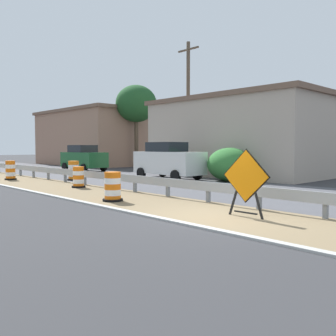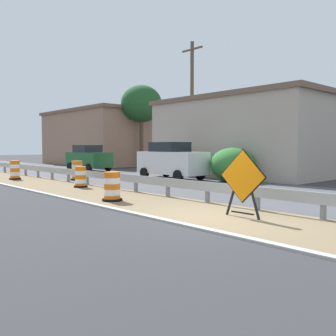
{
  "view_description": "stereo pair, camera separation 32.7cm",
  "coord_description": "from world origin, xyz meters",
  "px_view_note": "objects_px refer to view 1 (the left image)",
  "views": [
    {
      "loc": [
        -7.75,
        -6.36,
        1.91
      ],
      "look_at": [
        1.89,
        3.8,
        1.1
      ],
      "focal_mm": 39.51,
      "sensor_mm": 36.0,
      "label": 1
    },
    {
      "loc": [
        -7.51,
        -6.58,
        1.91
      ],
      "look_at": [
        1.89,
        3.8,
        1.1
      ],
      "focal_mm": 39.51,
      "sensor_mm": 36.0,
      "label": 2
    }
  ],
  "objects_px": {
    "car_mid_far_lane": "(168,161)",
    "utility_pole_near": "(188,107)",
    "car_trailing_near_lane": "(84,158)",
    "traffic_barrel_mid": "(74,171)",
    "traffic_barrel_close": "(78,178)",
    "traffic_barrel_far": "(10,171)",
    "traffic_barrel_nearest": "(113,188)",
    "warning_sign_diamond": "(246,179)"
  },
  "relations": [
    {
      "from": "traffic_barrel_far",
      "to": "traffic_barrel_close",
      "type": "bearing_deg",
      "value": -82.94
    },
    {
      "from": "traffic_barrel_close",
      "to": "warning_sign_diamond",
      "type": "bearing_deg",
      "value": -92.53
    },
    {
      "from": "traffic_barrel_far",
      "to": "car_trailing_near_lane",
      "type": "bearing_deg",
      "value": 28.64
    },
    {
      "from": "car_mid_far_lane",
      "to": "traffic_barrel_close",
      "type": "bearing_deg",
      "value": -84.53
    },
    {
      "from": "car_trailing_near_lane",
      "to": "traffic_barrel_mid",
      "type": "bearing_deg",
      "value": -36.76
    },
    {
      "from": "traffic_barrel_far",
      "to": "utility_pole_near",
      "type": "height_order",
      "value": "utility_pole_near"
    },
    {
      "from": "warning_sign_diamond",
      "to": "traffic_barrel_nearest",
      "type": "distance_m",
      "value": 5.03
    },
    {
      "from": "traffic_barrel_mid",
      "to": "car_trailing_near_lane",
      "type": "xyz_separation_m",
      "value": [
        4.57,
        6.61,
        0.51
      ]
    },
    {
      "from": "traffic_barrel_close",
      "to": "utility_pole_near",
      "type": "bearing_deg",
      "value": 11.22
    },
    {
      "from": "traffic_barrel_nearest",
      "to": "traffic_barrel_close",
      "type": "relative_size",
      "value": 1.05
    },
    {
      "from": "traffic_barrel_far",
      "to": "utility_pole_near",
      "type": "relative_size",
      "value": 0.12
    },
    {
      "from": "traffic_barrel_close",
      "to": "traffic_barrel_far",
      "type": "height_order",
      "value": "traffic_barrel_far"
    },
    {
      "from": "warning_sign_diamond",
      "to": "traffic_barrel_far",
      "type": "relative_size",
      "value": 1.69
    },
    {
      "from": "traffic_barrel_nearest",
      "to": "utility_pole_near",
      "type": "distance_m",
      "value": 13.21
    },
    {
      "from": "car_mid_far_lane",
      "to": "utility_pole_near",
      "type": "bearing_deg",
      "value": 115.52
    },
    {
      "from": "traffic_barrel_mid",
      "to": "traffic_barrel_nearest",
      "type": "bearing_deg",
      "value": -110.48
    },
    {
      "from": "traffic_barrel_nearest",
      "to": "car_mid_far_lane",
      "type": "relative_size",
      "value": 0.22
    },
    {
      "from": "car_trailing_near_lane",
      "to": "utility_pole_near",
      "type": "distance_m",
      "value": 9.54
    },
    {
      "from": "traffic_barrel_close",
      "to": "traffic_barrel_mid",
      "type": "height_order",
      "value": "traffic_barrel_mid"
    },
    {
      "from": "car_trailing_near_lane",
      "to": "utility_pole_near",
      "type": "relative_size",
      "value": 0.47
    },
    {
      "from": "traffic_barrel_mid",
      "to": "traffic_barrel_far",
      "type": "relative_size",
      "value": 1.0
    },
    {
      "from": "traffic_barrel_close",
      "to": "utility_pole_near",
      "type": "distance_m",
      "value": 10.44
    },
    {
      "from": "traffic_barrel_nearest",
      "to": "car_mid_far_lane",
      "type": "xyz_separation_m",
      "value": [
        7.53,
        5.09,
        0.62
      ]
    },
    {
      "from": "traffic_barrel_nearest",
      "to": "traffic_barrel_mid",
      "type": "relative_size",
      "value": 0.93
    },
    {
      "from": "traffic_barrel_nearest",
      "to": "traffic_barrel_close",
      "type": "xyz_separation_m",
      "value": [
        1.33,
        4.66,
        -0.02
      ]
    },
    {
      "from": "traffic_barrel_mid",
      "to": "car_trailing_near_lane",
      "type": "bearing_deg",
      "value": 55.35
    },
    {
      "from": "traffic_barrel_nearest",
      "to": "utility_pole_near",
      "type": "relative_size",
      "value": 0.12
    },
    {
      "from": "car_trailing_near_lane",
      "to": "car_mid_far_lane",
      "type": "relative_size",
      "value": 0.9
    },
    {
      "from": "traffic_barrel_far",
      "to": "car_trailing_near_lane",
      "type": "distance_m",
      "value": 8.07
    },
    {
      "from": "traffic_barrel_nearest",
      "to": "traffic_barrel_mid",
      "type": "bearing_deg",
      "value": 69.52
    },
    {
      "from": "traffic_barrel_nearest",
      "to": "traffic_barrel_mid",
      "type": "height_order",
      "value": "traffic_barrel_mid"
    },
    {
      "from": "warning_sign_diamond",
      "to": "car_trailing_near_lane",
      "type": "bearing_deg",
      "value": -110.14
    },
    {
      "from": "car_mid_far_lane",
      "to": "utility_pole_near",
      "type": "xyz_separation_m",
      "value": [
        3.2,
        1.43,
        3.51
      ]
    },
    {
      "from": "traffic_barrel_nearest",
      "to": "car_mid_far_lane",
      "type": "distance_m",
      "value": 9.11
    },
    {
      "from": "warning_sign_diamond",
      "to": "car_trailing_near_lane",
      "type": "height_order",
      "value": "car_trailing_near_lane"
    },
    {
      "from": "traffic_barrel_close",
      "to": "traffic_barrel_mid",
      "type": "relative_size",
      "value": 0.89
    },
    {
      "from": "traffic_barrel_nearest",
      "to": "traffic_barrel_mid",
      "type": "xyz_separation_m",
      "value": [
        3.06,
        8.19,
        0.04
      ]
    },
    {
      "from": "warning_sign_diamond",
      "to": "utility_pole_near",
      "type": "distance_m",
      "value": 15.48
    },
    {
      "from": "traffic_barrel_close",
      "to": "car_mid_far_lane",
      "type": "distance_m",
      "value": 6.25
    },
    {
      "from": "traffic_barrel_close",
      "to": "car_trailing_near_lane",
      "type": "bearing_deg",
      "value": 58.18
    },
    {
      "from": "traffic_barrel_nearest",
      "to": "traffic_barrel_close",
      "type": "height_order",
      "value": "traffic_barrel_nearest"
    },
    {
      "from": "traffic_barrel_nearest",
      "to": "traffic_barrel_close",
      "type": "bearing_deg",
      "value": 74.04
    }
  ]
}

